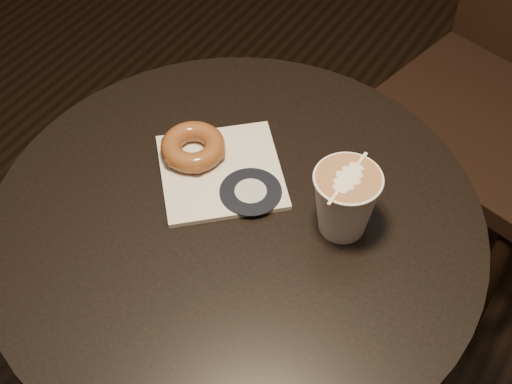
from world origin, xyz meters
TOP-DOWN VIEW (x-y plane):
  - cafe_table at (0.00, 0.00)m, footprint 0.70×0.70m
  - pastry_bag at (-0.06, 0.06)m, footprint 0.25×0.25m
  - doughnut at (-0.12, 0.06)m, footprint 0.10×0.10m
  - latte_cup at (0.13, 0.07)m, footprint 0.09×0.09m

SIDE VIEW (x-z plane):
  - cafe_table at x=0.00m, z-range 0.18..0.93m
  - pastry_bag at x=-0.06m, z-range 0.75..0.76m
  - doughnut at x=-0.12m, z-range 0.76..0.79m
  - latte_cup at x=0.13m, z-range 0.75..0.85m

